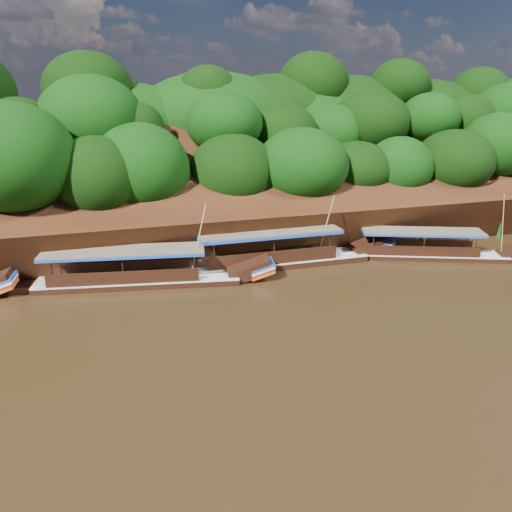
# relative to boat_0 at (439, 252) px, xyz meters

# --- Properties ---
(ground) EXTENTS (160.00, 160.00, 0.00)m
(ground) POSITION_rel_boat_0_xyz_m (-10.95, -6.08, -0.50)
(ground) COLOR black
(ground) RESTS_ON ground
(riverbank) EXTENTS (120.00, 30.06, 19.40)m
(riverbank) POSITION_rel_boat_0_xyz_m (-10.96, 16.65, 1.39)
(riverbank) COLOR black
(riverbank) RESTS_ON ground
(boat_0) EXTENTS (13.30, 6.81, 5.67)m
(boat_0) POSITION_rel_boat_0_xyz_m (0.00, 0.00, 0.00)
(boat_0) COLOR black
(boat_0) RESTS_ON ground
(boat_1) EXTENTS (15.78, 2.94, 5.80)m
(boat_1) POSITION_rel_boat_0_xyz_m (-11.44, 2.23, 0.12)
(boat_1) COLOR black
(boat_1) RESTS_ON ground
(boat_2) EXTENTS (15.83, 4.73, 5.78)m
(boat_2) POSITION_rel_boat_0_xyz_m (-21.79, 1.20, 0.06)
(boat_2) COLOR black
(boat_2) RESTS_ON ground
(reeds) EXTENTS (49.63, 2.24, 2.04)m
(reeds) POSITION_rel_boat_0_xyz_m (-13.65, 3.34, 0.38)
(reeds) COLOR #206619
(reeds) RESTS_ON ground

